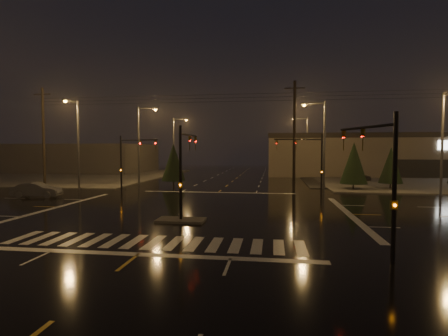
{
  "coord_description": "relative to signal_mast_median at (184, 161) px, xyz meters",
  "views": [
    {
      "loc": [
        5.71,
        -25.11,
        4.5
      ],
      "look_at": [
        1.73,
        3.17,
        3.0
      ],
      "focal_mm": 28.0,
      "sensor_mm": 36.0,
      "label": 1
    }
  ],
  "objects": [
    {
      "name": "stop_bar_near",
      "position": [
        -0.0,
        -7.93,
        -3.75
      ],
      "size": [
        16.0,
        0.5,
        0.01
      ],
      "primitive_type": "cube",
      "color": "beige",
      "rests_on": "ground"
    },
    {
      "name": "conifer_3",
      "position": [
        -6.39,
        19.43,
        -0.77
      ],
      "size": [
        2.92,
        2.92,
        5.27
      ],
      "color": "black",
      "rests_on": "ground"
    },
    {
      "name": "conifer_1",
      "position": [
        18.99,
        19.84,
        -1.01
      ],
      "size": [
        2.62,
        2.62,
        4.8
      ],
      "color": "black",
      "rests_on": "ground"
    },
    {
      "name": "stop_bar_far",
      "position": [
        -0.0,
        14.07,
        -3.75
      ],
      "size": [
        16.0,
        0.5,
        0.01
      ],
      "primitive_type": "cube",
      "color": "beige",
      "rests_on": "ground"
    },
    {
      "name": "streetlight_6",
      "position": [
        22.0,
        14.26,
        2.05
      ],
      "size": [
        0.32,
        2.77,
        10.0
      ],
      "color": "#38383A",
      "rests_on": "ground"
    },
    {
      "name": "crosswalk",
      "position": [
        -0.0,
        -5.93,
        -3.75
      ],
      "size": [
        15.0,
        2.6,
        0.01
      ],
      "primitive_type": "cube",
      "color": "beige",
      "rests_on": "ground"
    },
    {
      "name": "signal_mast_ne",
      "position": [
        9.5,
        13.21,
        0.04
      ],
      "size": [
        4.84,
        1.86,
        6.0
      ],
      "color": "black",
      "rests_on": "ground"
    },
    {
      "name": "car_parked",
      "position": [
        17.71,
        30.51,
        -3.01
      ],
      "size": [
        3.74,
        4.66,
        1.49
      ],
      "primitive_type": "imported",
      "rotation": [
        0.0,
        0.0,
        0.53
      ],
      "color": "black",
      "rests_on": "ground"
    },
    {
      "name": "ground",
      "position": [
        -0.0,
        3.07,
        -3.75
      ],
      "size": [
        140.0,
        140.0,
        0.0
      ],
      "primitive_type": "plane",
      "color": "black",
      "rests_on": "ground"
    },
    {
      "name": "streetlight_3",
      "position": [
        11.18,
        19.07,
        2.05
      ],
      "size": [
        2.77,
        0.32,
        10.0
      ],
      "color": "#38383A",
      "rests_on": "ground"
    },
    {
      "name": "retail_building",
      "position": [
        35.0,
        49.06,
        0.09
      ],
      "size": [
        60.2,
        28.3,
        7.2
      ],
      "color": "#736652",
      "rests_on": "ground"
    },
    {
      "name": "car_crossing",
      "position": [
        -16.3,
        7.83,
        -3.04
      ],
      "size": [
        4.54,
        2.26,
        1.43
      ],
      "primitive_type": "imported",
      "rotation": [
        0.0,
        0.0,
        1.75
      ],
      "color": "#515258",
      "rests_on": "ground"
    },
    {
      "name": "signal_mast_median",
      "position": [
        0.0,
        0.0,
        0.0
      ],
      "size": [
        0.25,
        4.59,
        6.0
      ],
      "color": "black",
      "rests_on": "ground"
    },
    {
      "name": "streetlight_5",
      "position": [
        -16.0,
        14.26,
        2.05
      ],
      "size": [
        0.32,
        2.77,
        10.0
      ],
      "color": "#38383A",
      "rests_on": "ground"
    },
    {
      "name": "streetlight_1",
      "position": [
        -11.18,
        21.07,
        2.05
      ],
      "size": [
        2.77,
        0.32,
        10.0
      ],
      "color": "#38383A",
      "rests_on": "ground"
    },
    {
      "name": "signal_mast_nw",
      "position": [
        -9.5,
        13.21,
        0.04
      ],
      "size": [
        4.84,
        1.86,
        6.0
      ],
      "color": "black",
      "rests_on": "ground"
    },
    {
      "name": "utility_pole_1",
      "position": [
        8.0,
        17.07,
        2.38
      ],
      "size": [
        2.2,
        0.32,
        12.0
      ],
      "color": "black",
      "rests_on": "ground"
    },
    {
      "name": "signal_mast_se",
      "position": [
        10.23,
        -6.68,
        -0.04
      ],
      "size": [
        1.55,
        3.87,
        6.0
      ],
      "color": "black",
      "rests_on": "ground"
    },
    {
      "name": "sidewalk_ne",
      "position": [
        30.0,
        33.07,
        -3.69
      ],
      "size": [
        36.0,
        36.0,
        0.12
      ],
      "primitive_type": "cube",
      "color": "#45433E",
      "rests_on": "ground"
    },
    {
      "name": "sidewalk_nw",
      "position": [
        -30.0,
        33.07,
        -3.69
      ],
      "size": [
        36.0,
        36.0,
        0.12
      ],
      "primitive_type": "cube",
      "color": "#45433E",
      "rests_on": "ground"
    },
    {
      "name": "conifer_0",
      "position": [
        14.68,
        18.67,
        -0.73
      ],
      "size": [
        2.98,
        2.98,
        5.35
      ],
      "color": "black",
      "rests_on": "ground"
    },
    {
      "name": "streetlight_2",
      "position": [
        -11.18,
        37.07,
        2.05
      ],
      "size": [
        2.77,
        0.32,
        10.0
      ],
      "color": "#38383A",
      "rests_on": "ground"
    },
    {
      "name": "utility_pole_0",
      "position": [
        -22.0,
        17.07,
        2.38
      ],
      "size": [
        2.2,
        0.32,
        12.0
      ],
      "color": "black",
      "rests_on": "ground"
    },
    {
      "name": "streetlight_4",
      "position": [
        11.18,
        39.07,
        2.05
      ],
      "size": [
        2.77,
        0.32,
        10.0
      ],
      "color": "#38383A",
      "rests_on": "ground"
    },
    {
      "name": "median_island",
      "position": [
        -0.0,
        -0.93,
        -3.68
      ],
      "size": [
        3.0,
        1.6,
        0.15
      ],
      "primitive_type": "cube",
      "color": "#45433E",
      "rests_on": "ground"
    },
    {
      "name": "commercial_block",
      "position": [
        -35.0,
        45.07,
        -0.95
      ],
      "size": [
        30.0,
        18.0,
        5.6
      ],
      "primitive_type": "cube",
      "color": "#3F3A37",
      "rests_on": "ground"
    }
  ]
}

